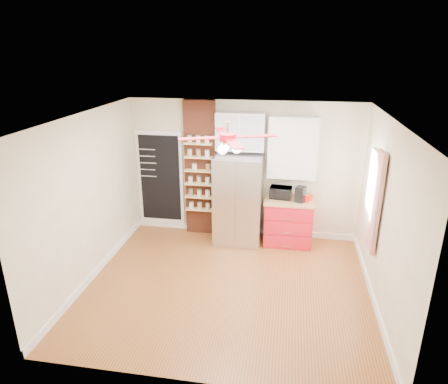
% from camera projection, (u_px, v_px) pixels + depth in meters
% --- Properties ---
extents(floor, '(4.50, 4.50, 0.00)m').
position_uv_depth(floor, '(227.00, 286.00, 6.43)').
color(floor, '#9A5527').
rests_on(floor, ground).
extents(ceiling, '(4.50, 4.50, 0.00)m').
position_uv_depth(ceiling, '(228.00, 118.00, 5.50)').
color(ceiling, white).
rests_on(ceiling, wall_back).
extents(wall_back, '(4.50, 0.02, 2.70)m').
position_uv_depth(wall_back, '(244.00, 170.00, 7.82)').
color(wall_back, beige).
rests_on(wall_back, floor).
extents(wall_front, '(4.50, 0.02, 2.70)m').
position_uv_depth(wall_front, '(197.00, 281.00, 4.11)').
color(wall_front, beige).
rests_on(wall_front, floor).
extents(wall_left, '(0.02, 4.00, 2.70)m').
position_uv_depth(wall_left, '(88.00, 199.00, 6.32)').
color(wall_left, beige).
rests_on(wall_left, floor).
extents(wall_right, '(0.02, 4.00, 2.70)m').
position_uv_depth(wall_right, '(385.00, 218.00, 5.62)').
color(wall_right, beige).
rests_on(wall_right, floor).
extents(chalkboard, '(0.95, 0.05, 1.95)m').
position_uv_depth(chalkboard, '(160.00, 178.00, 8.13)').
color(chalkboard, white).
rests_on(chalkboard, wall_back).
extents(brick_pillar, '(0.60, 0.16, 2.70)m').
position_uv_depth(brick_pillar, '(200.00, 169.00, 7.88)').
color(brick_pillar, brown).
rests_on(brick_pillar, floor).
extents(fridge, '(0.90, 0.70, 1.75)m').
position_uv_depth(fridge, '(238.00, 199.00, 7.65)').
color(fridge, silver).
rests_on(fridge, floor).
extents(upper_glass_cabinet, '(0.90, 0.35, 0.70)m').
position_uv_depth(upper_glass_cabinet, '(241.00, 131.00, 7.39)').
color(upper_glass_cabinet, white).
rests_on(upper_glass_cabinet, wall_back).
extents(red_cabinet, '(0.94, 0.64, 0.90)m').
position_uv_depth(red_cabinet, '(288.00, 222.00, 7.69)').
color(red_cabinet, red).
rests_on(red_cabinet, floor).
extents(upper_shelf_unit, '(0.90, 0.30, 1.15)m').
position_uv_depth(upper_shelf_unit, '(293.00, 147.00, 7.36)').
color(upper_shelf_unit, white).
rests_on(upper_shelf_unit, wall_back).
extents(window, '(0.04, 0.75, 1.05)m').
position_uv_depth(window, '(374.00, 184.00, 6.39)').
color(window, white).
rests_on(window, wall_right).
extents(curtain, '(0.06, 0.40, 1.55)m').
position_uv_depth(curtain, '(376.00, 203.00, 5.92)').
color(curtain, '#B22717').
rests_on(curtain, wall_right).
extents(ceiling_fan, '(1.40, 1.40, 0.44)m').
position_uv_depth(ceiling_fan, '(228.00, 138.00, 5.60)').
color(ceiling_fan, silver).
rests_on(ceiling_fan, ceiling).
extents(toaster_oven, '(0.43, 0.31, 0.22)m').
position_uv_depth(toaster_oven, '(281.00, 193.00, 7.59)').
color(toaster_oven, black).
rests_on(toaster_oven, red_cabinet).
extents(coffee_maker, '(0.22, 0.24, 0.29)m').
position_uv_depth(coffee_maker, '(300.00, 194.00, 7.41)').
color(coffee_maker, black).
rests_on(coffee_maker, red_cabinet).
extents(canister_left, '(0.10, 0.10, 0.15)m').
position_uv_depth(canister_left, '(306.00, 199.00, 7.40)').
color(canister_left, '#BA0A13').
rests_on(canister_left, red_cabinet).
extents(canister_right, '(0.11, 0.11, 0.14)m').
position_uv_depth(canister_right, '(310.00, 197.00, 7.50)').
color(canister_right, '#B62D0A').
rests_on(canister_right, red_cabinet).
extents(pantry_jar_oats, '(0.12, 0.12, 0.12)m').
position_uv_depth(pantry_jar_oats, '(194.00, 167.00, 7.75)').
color(pantry_jar_oats, beige).
rests_on(pantry_jar_oats, brick_pillar).
extents(pantry_jar_beans, '(0.11, 0.11, 0.12)m').
position_uv_depth(pantry_jar_beans, '(208.00, 167.00, 7.72)').
color(pantry_jar_beans, olive).
rests_on(pantry_jar_beans, brick_pillar).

